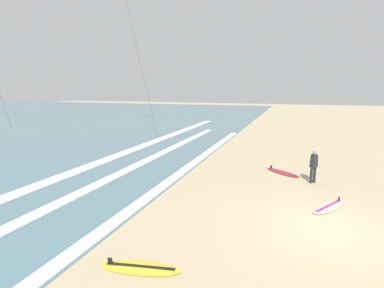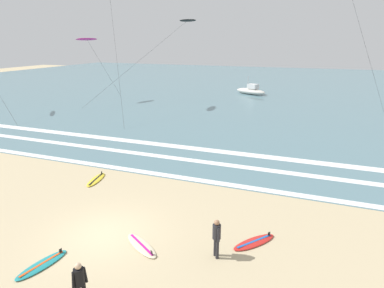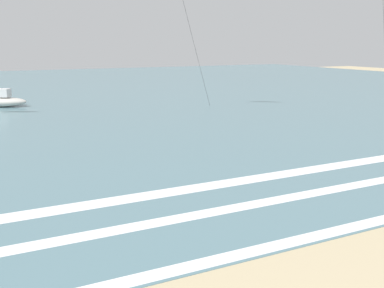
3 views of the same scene
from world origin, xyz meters
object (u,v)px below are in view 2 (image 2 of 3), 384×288
(surfboard_near_water, at_px, (96,180))
(kite_black_mid_center, at_px, (187,21))
(offshore_boat, at_px, (251,91))
(surfboard_left_pile, at_px, (141,245))
(kite_magenta_low_near, at_px, (87,39))
(surfboard_foreground_flat, at_px, (42,265))
(surfer_foreground_main, at_px, (217,235))
(surfer_background_far, at_px, (80,281))
(surfboard_right_spare, at_px, (254,242))

(surfboard_near_water, xyz_separation_m, kite_black_mid_center, (-5.61, 29.22, 10.40))
(offshore_boat, bearing_deg, surfboard_left_pile, -85.04)
(surfboard_near_water, height_order, kite_magenta_low_near, kite_magenta_low_near)
(surfboard_foreground_flat, bearing_deg, surfer_foreground_main, 25.33)
(kite_magenta_low_near, height_order, offshore_boat, kite_magenta_low_near)
(surfer_background_far, bearing_deg, offshore_boat, 94.34)
(surfboard_near_water, distance_m, surfboard_left_pile, 7.63)
(surfboard_foreground_flat, relative_size, surfboard_right_spare, 1.08)
(kite_magenta_low_near, relative_size, offshore_boat, 1.54)
(surfboard_left_pile, relative_size, surfboard_right_spare, 1.04)
(surfer_foreground_main, relative_size, surfboard_left_pile, 0.76)
(surfer_background_far, bearing_deg, surfboard_foreground_flat, 157.83)
(surfboard_near_water, distance_m, offshore_boat, 36.24)
(surfboard_foreground_flat, bearing_deg, surfboard_right_spare, 30.67)
(surfer_background_far, distance_m, surfboard_foreground_flat, 3.04)
(surfboard_left_pile, height_order, offshore_boat, offshore_boat)
(surfer_background_far, relative_size, surfboard_near_water, 0.74)
(surfer_foreground_main, bearing_deg, surfboard_near_water, 152.88)
(surfer_foreground_main, xyz_separation_m, surfboard_left_pile, (-3.03, -0.42, -0.91))
(surfboard_left_pile, bearing_deg, kite_black_mid_center, 108.47)
(kite_magenta_low_near, xyz_separation_m, offshore_boat, (19.12, 13.78, -7.53))
(surfboard_foreground_flat, height_order, surfboard_right_spare, same)
(surfboard_foreground_flat, bearing_deg, offshore_boat, 90.92)
(surfboard_near_water, height_order, kite_black_mid_center, kite_black_mid_center)
(surfboard_foreground_flat, relative_size, kite_magenta_low_near, 0.26)
(surfer_background_far, distance_m, surfboard_right_spare, 6.98)
(surfer_foreground_main, relative_size, surfboard_right_spare, 0.79)
(surfboard_foreground_flat, relative_size, offshore_boat, 0.40)
(surfer_background_far, xyz_separation_m, surfboard_near_water, (-5.62, 8.42, -0.91))
(surfer_foreground_main, height_order, kite_black_mid_center, kite_black_mid_center)
(surfer_foreground_main, relative_size, kite_magenta_low_near, 0.19)
(kite_magenta_low_near, bearing_deg, surfboard_near_water, -52.98)
(surfer_foreground_main, xyz_separation_m, surfboard_right_spare, (1.22, 1.43, -0.91))
(offshore_boat, bearing_deg, surfboard_near_water, -93.54)
(kite_magenta_low_near, bearing_deg, offshore_boat, 35.78)
(kite_black_mid_center, bearing_deg, offshore_boat, 41.50)
(surfer_foreground_main, bearing_deg, surfboard_left_pile, -172.14)
(surfboard_right_spare, height_order, kite_magenta_low_near, kite_magenta_low_near)
(surfer_background_far, distance_m, offshore_boat, 44.71)
(surfboard_foreground_flat, xyz_separation_m, kite_magenta_low_near, (-19.82, 29.71, 8.04))
(surfer_background_far, xyz_separation_m, surfboard_left_pile, (0.18, 3.47, -0.91))
(surfer_foreground_main, bearing_deg, surfer_background_far, -129.60)
(surfboard_left_pile, distance_m, surfboard_foreground_flat, 3.73)
(surfboard_foreground_flat, distance_m, kite_magenta_low_near, 36.60)
(surfboard_foreground_flat, xyz_separation_m, surfboard_right_spare, (7.12, 4.22, 0.00))
(surfboard_left_pile, bearing_deg, surfboard_near_water, 139.57)
(kite_black_mid_center, relative_size, offshore_boat, 2.31)
(surfboard_foreground_flat, distance_m, kite_black_mid_center, 38.94)
(surfer_background_far, xyz_separation_m, surfboard_foreground_flat, (-2.69, 1.09, -0.91))
(surfboard_right_spare, bearing_deg, offshore_boat, 101.26)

